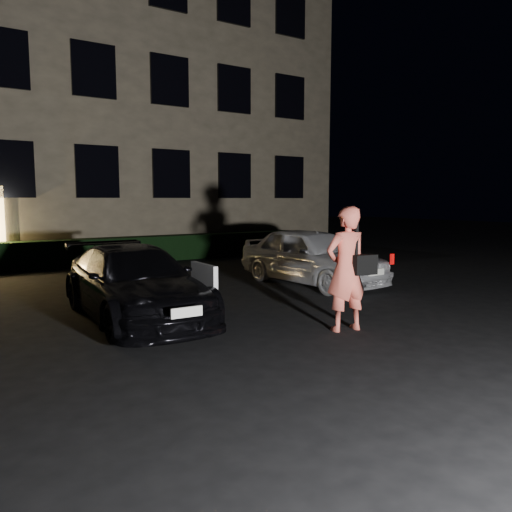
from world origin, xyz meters
TOP-DOWN VIEW (x-y plane):
  - ground at (0.00, 0.00)m, footprint 80.00×80.00m
  - building at (-0.00, 14.99)m, footprint 20.00×8.11m
  - hedge at (0.00, 10.50)m, footprint 15.00×0.70m
  - sedan at (-1.68, 2.76)m, footprint 1.95×4.53m
  - hatch at (3.22, 3.87)m, footprint 1.95×4.27m
  - man at (0.88, 0.12)m, footprint 0.83×0.57m

SIDE VIEW (x-z plane):
  - ground at x=0.00m, z-range 0.00..0.00m
  - hedge at x=0.00m, z-range 0.00..0.85m
  - sedan at x=-1.68m, z-range 0.00..1.28m
  - hatch at x=3.22m, z-range 0.00..1.42m
  - man at x=0.88m, z-range 0.00..2.00m
  - building at x=0.00m, z-range 0.00..12.00m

